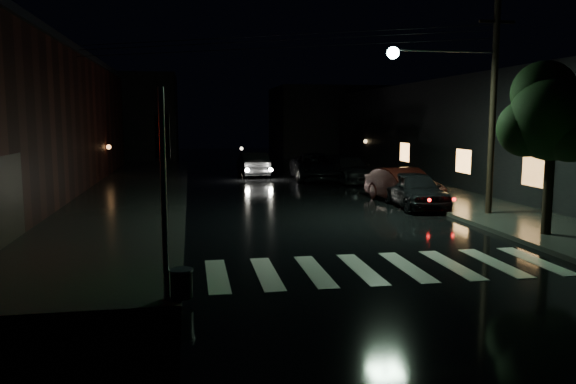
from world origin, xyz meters
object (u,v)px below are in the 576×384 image
parked_car_d (315,167)px  oncoming_car (253,164)px  parked_car_c (349,169)px  parked_car_b (403,186)px  parked_car_a (415,190)px

parked_car_d → oncoming_car: size_ratio=1.23×
parked_car_c → oncoming_car: oncoming_car is taller
parked_car_c → oncoming_car: (-5.30, 4.39, 0.03)m
parked_car_b → parked_car_d: bearing=92.5°
parked_car_a → parked_car_c: parked_car_a is taller
parked_car_a → parked_car_b: (0.00, 1.35, 0.01)m
parked_car_d → oncoming_car: (-3.50, 3.20, -0.03)m
parked_car_a → parked_car_d: 11.43m
parked_car_c → parked_car_d: 2.15m
parked_car_c → parked_car_a: bearing=-95.3°
parked_car_b → parked_car_c: size_ratio=0.90×
parked_car_b → parked_car_d: size_ratio=0.80×
oncoming_car → parked_car_b: bearing=110.4°
parked_car_a → oncoming_car: 15.43m
parked_car_a → parked_car_b: 1.35m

